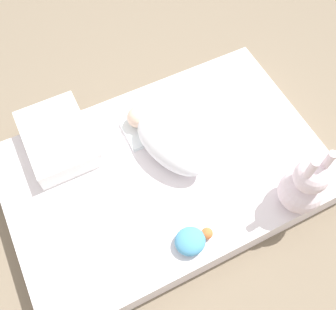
# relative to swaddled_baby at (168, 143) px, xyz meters

# --- Properties ---
(ground_plane) EXTENTS (12.00, 12.00, 0.00)m
(ground_plane) POSITION_rel_swaddled_baby_xyz_m (-0.05, -0.07, -0.22)
(ground_plane) COLOR #7A6B56
(bed_mattress) EXTENTS (1.45, 0.94, 0.14)m
(bed_mattress) POSITION_rel_swaddled_baby_xyz_m (-0.05, -0.07, -0.15)
(bed_mattress) COLOR white
(bed_mattress) RESTS_ON ground_plane
(burp_cloth) EXTENTS (0.24, 0.18, 0.02)m
(burp_cloth) POSITION_rel_swaddled_baby_xyz_m (-0.03, 0.15, -0.07)
(burp_cloth) COLOR white
(burp_cloth) RESTS_ON bed_mattress
(swaddled_baby) EXTENTS (0.31, 0.47, 0.16)m
(swaddled_baby) POSITION_rel_swaddled_baby_xyz_m (0.00, 0.00, 0.00)
(swaddled_baby) COLOR white
(swaddled_baby) RESTS_ON bed_mattress
(pillow) EXTENTS (0.29, 0.39, 0.10)m
(pillow) POSITION_rel_swaddled_baby_xyz_m (-0.44, 0.26, -0.03)
(pillow) COLOR white
(pillow) RESTS_ON bed_mattress
(bunny_plush) EXTENTS (0.19, 0.19, 0.38)m
(bunny_plush) POSITION_rel_swaddled_baby_xyz_m (0.39, -0.47, 0.06)
(bunny_plush) COLOR silver
(bunny_plush) RESTS_ON bed_mattress
(turtle_plush) EXTENTS (0.17, 0.12, 0.07)m
(turtle_plush) POSITION_rel_swaddled_baby_xyz_m (-0.11, -0.44, -0.04)
(turtle_plush) COLOR #4C99C6
(turtle_plush) RESTS_ON bed_mattress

